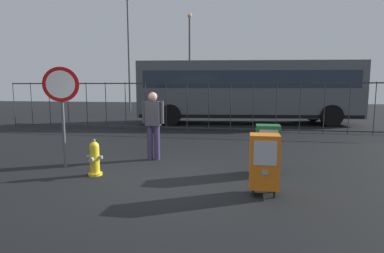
{
  "coord_description": "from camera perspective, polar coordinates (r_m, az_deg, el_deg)",
  "views": [
    {
      "loc": [
        1.49,
        -5.72,
        1.79
      ],
      "look_at": [
        0.3,
        1.2,
        0.9
      ],
      "focal_mm": 29.09,
      "sensor_mm": 36.0,
      "label": 1
    }
  ],
  "objects": [
    {
      "name": "ground_plane",
      "position": [
        6.17,
        -4.71,
        -9.65
      ],
      "size": [
        60.0,
        60.0,
        0.0
      ],
      "primitive_type": "plane",
      "color": "black"
    },
    {
      "name": "fire_hydrant",
      "position": [
        6.66,
        -17.42,
        -5.6
      ],
      "size": [
        0.33,
        0.32,
        0.75
      ],
      "color": "yellow",
      "rests_on": "ground_plane"
    },
    {
      "name": "newspaper_box_primary",
      "position": [
        5.32,
        13.1,
        -6.22
      ],
      "size": [
        0.48,
        0.42,
        1.02
      ],
      "color": "black",
      "rests_on": "ground_plane"
    },
    {
      "name": "newspaper_box_secondary",
      "position": [
        6.62,
        13.68,
        -3.6
      ],
      "size": [
        0.48,
        0.42,
        1.02
      ],
      "color": "black",
      "rests_on": "ground_plane"
    },
    {
      "name": "stop_sign",
      "position": [
        7.41,
        -22.79,
        5.2
      ],
      "size": [
        0.71,
        0.31,
        2.23
      ],
      "color": "#4C4F54",
      "rests_on": "ground_plane"
    },
    {
      "name": "pedestrian",
      "position": [
        7.7,
        -7.14,
        0.88
      ],
      "size": [
        0.55,
        0.22,
        1.67
      ],
      "color": "#382D51",
      "rests_on": "ground_plane"
    },
    {
      "name": "fence_barrier",
      "position": [
        12.81,
        3.07,
        3.75
      ],
      "size": [
        18.03,
        0.04,
        2.0
      ],
      "color": "#2D2D33",
      "rests_on": "ground_plane"
    },
    {
      "name": "bus_near",
      "position": [
        15.7,
        10.04,
        6.82
      ],
      "size": [
        10.72,
        3.74,
        3.0
      ],
      "rotation": [
        0.0,
        0.0,
        0.12
      ],
      "color": "#4C5156",
      "rests_on": "ground_plane"
    },
    {
      "name": "street_light_near_left",
      "position": [
        21.84,
        -0.44,
        12.85
      ],
      "size": [
        0.32,
        0.32,
        6.75
      ],
      "color": "#4C4F54",
      "rests_on": "ground_plane"
    },
    {
      "name": "street_light_near_right",
      "position": [
        24.36,
        -11.54,
        14.1
      ],
      "size": [
        0.32,
        0.32,
        8.37
      ],
      "color": "#4C4F54",
      "rests_on": "ground_plane"
    }
  ]
}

